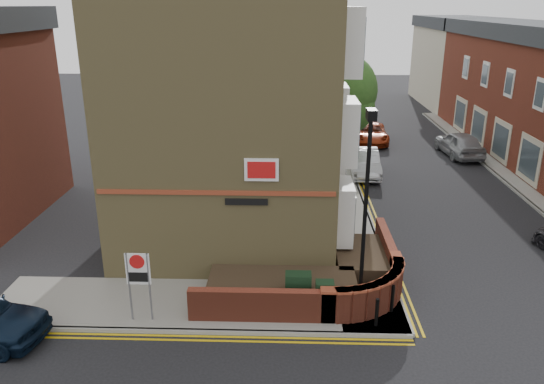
{
  "coord_description": "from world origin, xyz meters",
  "views": [
    {
      "loc": [
        -0.63,
        -13.14,
        9.12
      ],
      "look_at": [
        -1.2,
        4.0,
        3.0
      ],
      "focal_mm": 35.0,
      "sensor_mm": 36.0,
      "label": 1
    }
  ],
  "objects_px": {
    "zone_sign": "(138,274)",
    "lamppost": "(365,214)",
    "silver_car_near": "(364,162)",
    "utility_cabinet_large": "(298,291)"
  },
  "relations": [
    {
      "from": "lamppost",
      "to": "silver_car_near",
      "type": "xyz_separation_m",
      "value": [
        2.01,
        14.32,
        -2.63
      ]
    },
    {
      "from": "utility_cabinet_large",
      "to": "silver_car_near",
      "type": "height_order",
      "value": "silver_car_near"
    },
    {
      "from": "zone_sign",
      "to": "silver_car_near",
      "type": "distance_m",
      "value": 17.34
    },
    {
      "from": "utility_cabinet_large",
      "to": "zone_sign",
      "type": "height_order",
      "value": "zone_sign"
    },
    {
      "from": "lamppost",
      "to": "silver_car_near",
      "type": "relative_size",
      "value": 1.46
    },
    {
      "from": "utility_cabinet_large",
      "to": "silver_car_near",
      "type": "relative_size",
      "value": 0.28
    },
    {
      "from": "zone_sign",
      "to": "lamppost",
      "type": "bearing_deg",
      "value": 6.07
    },
    {
      "from": "lamppost",
      "to": "zone_sign",
      "type": "relative_size",
      "value": 2.86
    },
    {
      "from": "utility_cabinet_large",
      "to": "zone_sign",
      "type": "xyz_separation_m",
      "value": [
        -4.7,
        -0.8,
        0.92
      ]
    },
    {
      "from": "silver_car_near",
      "to": "zone_sign",
      "type": "bearing_deg",
      "value": -118.13
    }
  ]
}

